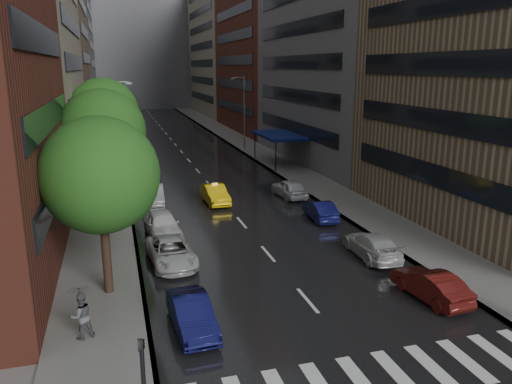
{
  "coord_description": "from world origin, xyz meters",
  "views": [
    {
      "loc": [
        -7.9,
        -15.18,
        10.25
      ],
      "look_at": [
        0.0,
        12.47,
        3.0
      ],
      "focal_mm": 35.0,
      "sensor_mm": 36.0,
      "label": 1
    }
  ],
  "objects": [
    {
      "name": "parked_cars_right",
      "position": [
        5.4,
        12.2,
        0.69
      ],
      "size": [
        2.11,
        23.3,
        1.48
      ],
      "color": "#521310",
      "rests_on": "ground"
    },
    {
      "name": "awning",
      "position": [
        8.98,
        35.0,
        3.13
      ],
      "size": [
        4.0,
        8.0,
        3.12
      ],
      "color": "navy",
      "rests_on": "sidewalk_right"
    },
    {
      "name": "street_lamp_left",
      "position": [
        -7.72,
        30.0,
        4.89
      ],
      "size": [
        1.74,
        0.22,
        9.0
      ],
      "color": "gray",
      "rests_on": "sidewalk_left"
    },
    {
      "name": "tree_far",
      "position": [
        -8.6,
        29.72,
        6.41
      ],
      "size": [
        5.87,
        5.87,
        9.36
      ],
      "color": "#382619",
      "rests_on": "ground"
    },
    {
      "name": "road",
      "position": [
        0.0,
        50.0,
        0.01
      ],
      "size": [
        14.0,
        140.0,
        0.01
      ],
      "primitive_type": "cube",
      "color": "black",
      "rests_on": "ground"
    },
    {
      "name": "ground",
      "position": [
        0.0,
        0.0,
        0.0
      ],
      "size": [
        220.0,
        220.0,
        0.0
      ],
      "primitive_type": "plane",
      "color": "gray",
      "rests_on": "ground"
    },
    {
      "name": "sidewalk_right",
      "position": [
        9.0,
        50.0,
        0.07
      ],
      "size": [
        4.0,
        140.0,
        0.15
      ],
      "primitive_type": "cube",
      "color": "gray",
      "rests_on": "ground"
    },
    {
      "name": "building_far",
      "position": [
        0.0,
        118.0,
        16.0
      ],
      "size": [
        40.0,
        14.0,
        32.0
      ],
      "primitive_type": "cube",
      "color": "slate",
      "rests_on": "ground"
    },
    {
      "name": "sidewalk_left",
      "position": [
        -9.0,
        50.0,
        0.07
      ],
      "size": [
        4.0,
        140.0,
        0.15
      ],
      "primitive_type": "cube",
      "color": "gray",
      "rests_on": "ground"
    },
    {
      "name": "street_lamp_right",
      "position": [
        7.72,
        45.0,
        4.89
      ],
      "size": [
        1.74,
        0.22,
        9.0
      ],
      "color": "gray",
      "rests_on": "sidewalk_right"
    },
    {
      "name": "tree_mid",
      "position": [
        -8.6,
        18.98,
        6.1
      ],
      "size": [
        5.6,
        5.6,
        8.92
      ],
      "color": "#382619",
      "rests_on": "ground"
    },
    {
      "name": "taxi",
      "position": [
        -0.73,
        21.41,
        0.71
      ],
      "size": [
        1.7,
        4.4,
        1.43
      ],
      "primitive_type": "imported",
      "rotation": [
        0.0,
        0.0,
        0.04
      ],
      "color": "yellow",
      "rests_on": "ground"
    },
    {
      "name": "ped_black_umbrella",
      "position": [
        -9.56,
        3.16,
        1.38
      ],
      "size": [
        1.08,
        0.98,
        2.09
      ],
      "color": "#55565B",
      "rests_on": "sidewalk_left"
    },
    {
      "name": "crosswalk",
      "position": [
        0.2,
        -2.0,
        0.01
      ],
      "size": [
        13.15,
        2.8,
        0.01
      ],
      "color": "silver",
      "rests_on": "ground"
    },
    {
      "name": "tree_near",
      "position": [
        -8.6,
        7.09,
        5.65
      ],
      "size": [
        5.18,
        5.18,
        8.25
      ],
      "color": "#382619",
      "rests_on": "ground"
    },
    {
      "name": "parked_cars_left",
      "position": [
        -5.4,
        23.25,
        0.75
      ],
      "size": [
        2.59,
        41.58,
        1.59
      ],
      "color": "#0E0F42",
      "rests_on": "ground"
    },
    {
      "name": "buildings_right",
      "position": [
        15.0,
        56.7,
        15.03
      ],
      "size": [
        8.05,
        109.1,
        36.0
      ],
      "color": "#937A5B",
      "rests_on": "ground"
    },
    {
      "name": "buildings_left",
      "position": [
        -15.0,
        58.79,
        15.99
      ],
      "size": [
        8.0,
        108.0,
        38.0
      ],
      "color": "maroon",
      "rests_on": "ground"
    }
  ]
}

